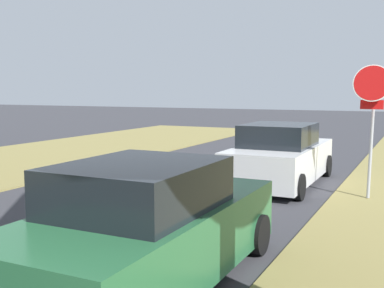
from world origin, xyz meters
TOP-DOWN VIEW (x-y plane):
  - stop_sign_far at (4.37, 13.05)m, footprint 0.81×0.64m
  - parked_sedan_green at (2.40, 6.94)m, footprint 1.95×4.40m
  - parked_sedan_white at (2.12, 13.95)m, footprint 1.95×4.40m

SIDE VIEW (x-z plane):
  - parked_sedan_green at x=2.40m, z-range -0.06..1.51m
  - parked_sedan_white at x=2.12m, z-range -0.06..1.51m
  - stop_sign_far at x=4.37m, z-range 0.70..3.62m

